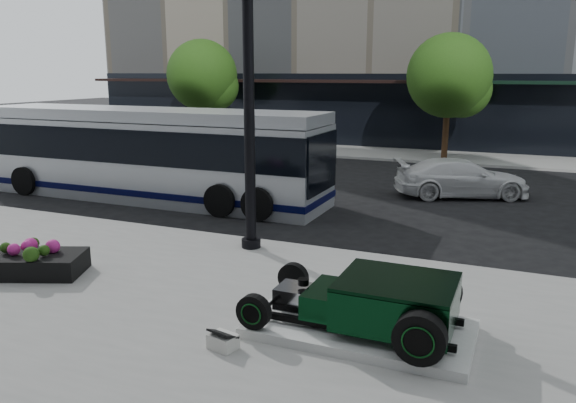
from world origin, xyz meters
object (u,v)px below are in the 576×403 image
at_px(lamppost, 249,83).
at_px(white_sedan, 461,178).
at_px(transit_bus, 149,153).
at_px(flower_planter, 30,262).
at_px(hot_rod, 382,302).

relative_size(lamppost, white_sedan, 1.85).
relative_size(transit_bus, white_sedan, 2.78).
distance_m(lamppost, flower_planter, 5.83).
distance_m(hot_rod, white_sedan, 11.34).
bearing_deg(white_sedan, lamppost, 132.65).
bearing_deg(flower_planter, hot_rod, 0.50).
bearing_deg(lamppost, hot_rod, -40.13).
bearing_deg(hot_rod, lamppost, 139.87).
bearing_deg(lamppost, flower_planter, -134.66).
xyz_separation_m(hot_rod, white_sedan, (-0.10, 11.34, -0.06)).
bearing_deg(flower_planter, lamppost, 45.34).
xyz_separation_m(transit_bus, white_sedan, (9.45, 4.20, -0.85)).
bearing_deg(hot_rod, flower_planter, -179.50).
bearing_deg(transit_bus, flower_planter, -71.66).
xyz_separation_m(lamppost, white_sedan, (3.77, 8.08, -3.21)).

